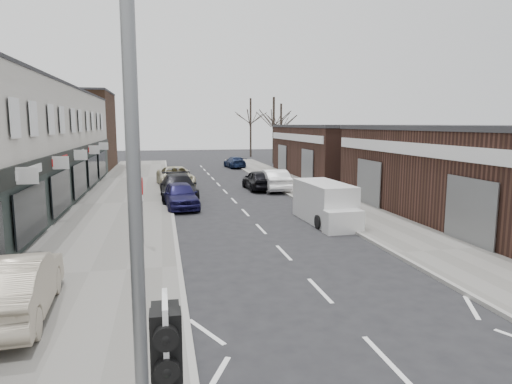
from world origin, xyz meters
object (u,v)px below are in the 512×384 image
parked_car_right_b (258,180)px  parked_car_right_c (235,162)px  street_lamp (149,139)px  parked_car_right_a (273,180)px  warning_sign (142,191)px  sedan_on_pavement (12,286)px  parked_car_left_b (178,187)px  parked_car_left_c (175,177)px  white_van (325,204)px  parked_car_left_a (180,195)px  traffic_light (167,381)px

parked_car_right_b → parked_car_right_c: bearing=-95.6°
street_lamp → parked_car_right_a: bearing=73.2°
parked_car_right_a → warning_sign: bearing=58.0°
sedan_on_pavement → parked_car_right_a: 23.36m
parked_car_left_b → parked_car_left_c: 6.15m
white_van → parked_car_right_b: 11.58m
white_van → parked_car_right_b: white_van is taller
parked_car_left_c → parked_car_right_b: 6.57m
parked_car_left_a → parked_car_left_c: parked_car_left_c is taller
sedan_on_pavement → parked_car_left_c: size_ratio=0.87×
traffic_light → parked_car_left_c: bearing=88.2°
parked_car_right_a → white_van: bearing=89.6°
parked_car_left_b → parked_car_left_c: (0.00, 6.15, -0.03)m
street_lamp → parked_car_left_c: 30.27m
white_van → parked_car_left_c: size_ratio=0.91×
parked_car_left_b → parked_car_right_b: parked_car_left_b is taller
street_lamp → parked_car_right_c: size_ratio=1.86×
white_van → parked_car_right_b: (-0.89, 11.55, -0.18)m
sedan_on_pavement → parked_car_left_a: sedan_on_pavement is taller
sedan_on_pavement → parked_car_left_c: sedan_on_pavement is taller
traffic_light → parked_car_left_a: 22.19m
traffic_light → parked_car_left_a: (1.00, 22.11, -1.66)m
parked_car_left_a → parked_car_left_b: size_ratio=0.80×
sedan_on_pavement → parked_car_right_b: 23.35m
parked_car_left_c → parked_car_right_a: (6.90, -3.37, -0.00)m
white_van → sedan_on_pavement: size_ratio=1.05×
traffic_light → parked_car_left_c: (1.00, 31.22, -1.64)m
sedan_on_pavement → parked_car_left_b: bearing=-108.5°
traffic_light → parked_car_right_a: (7.90, 27.85, -1.64)m
sedan_on_pavement → parked_car_right_c: sedan_on_pavement is taller
warning_sign → sedan_on_pavement: (-2.87, -6.49, -1.28)m
parked_car_left_a → parked_car_right_b: size_ratio=1.01×
sedan_on_pavement → white_van: bearing=-144.7°
warning_sign → parked_car_left_c: 17.35m
warning_sign → parked_car_left_b: size_ratio=0.49×
parked_car_left_a → parked_car_left_b: parked_car_left_b is taller
warning_sign → sedan_on_pavement: 7.21m
warning_sign → white_van: (8.56, 2.80, -1.28)m
white_van → parked_car_right_a: size_ratio=1.08×
sedan_on_pavement → parked_car_right_a: size_ratio=1.03×
parked_car_right_a → parked_car_right_c: 17.70m
parked_car_left_a → traffic_light: bearing=-97.7°
street_lamp → parked_car_left_b: street_lamp is taller
sedan_on_pavement → parked_car_right_c: 39.73m
traffic_light → parked_car_right_b: traffic_light is taller
parked_car_right_b → parked_car_left_a: bearing=44.3°
street_lamp → sedan_on_pavement: 8.11m
parked_car_right_b → parked_car_right_c: size_ratio=1.02×
parked_car_left_a → parked_car_right_c: 24.43m
white_van → parked_car_right_c: (0.10, 28.74, -0.30)m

